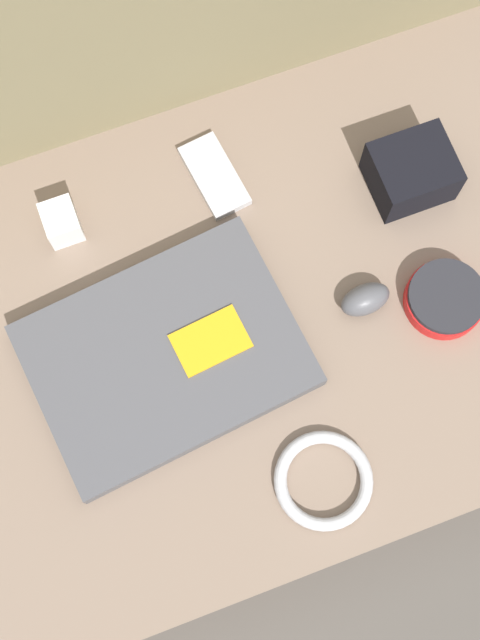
{
  "coord_description": "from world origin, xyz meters",
  "views": [
    {
      "loc": [
        -0.1,
        -0.27,
        1.24
      ],
      "look_at": [
        0.0,
        0.0,
        0.15
      ],
      "focal_mm": 50.0,
      "sensor_mm": 36.0,
      "label": 1
    }
  ],
  "objects": [
    {
      "name": "ground_plane",
      "position": [
        0.0,
        0.0,
        0.0
      ],
      "size": [
        8.0,
        8.0,
        0.0
      ],
      "primitive_type": "plane",
      "color": "#4C4742"
    },
    {
      "name": "couch_seat",
      "position": [
        0.0,
        0.0,
        0.07
      ],
      "size": [
        0.99,
        0.64,
        0.13
      ],
      "color": "#7A6656",
      "rests_on": "ground_plane"
    },
    {
      "name": "laptop",
      "position": [
        -0.1,
        -0.01,
        0.15
      ],
      "size": [
        0.35,
        0.28,
        0.03
      ],
      "rotation": [
        0.0,
        0.0,
        0.11
      ],
      "color": "#47474C",
      "rests_on": "couch_seat"
    },
    {
      "name": "computer_mouse",
      "position": [
        0.16,
        -0.03,
        0.15
      ],
      "size": [
        0.07,
        0.04,
        0.04
      ],
      "rotation": [
        0.0,
        0.0,
        0.05
      ],
      "color": "#4C4C51",
      "rests_on": "couch_seat"
    },
    {
      "name": "speaker_puck",
      "position": [
        0.25,
        -0.06,
        0.15
      ],
      "size": [
        0.1,
        0.1,
        0.03
      ],
      "color": "red",
      "rests_on": "couch_seat"
    },
    {
      "name": "phone_silver",
      "position": [
        0.04,
        0.2,
        0.14
      ],
      "size": [
        0.07,
        0.12,
        0.01
      ],
      "rotation": [
        0.0,
        0.0,
        0.13
      ],
      "color": "#B7B7BC",
      "rests_on": "couch_seat"
    },
    {
      "name": "camera_pouch",
      "position": [
        0.28,
        0.11,
        0.17
      ],
      "size": [
        0.1,
        0.09,
        0.07
      ],
      "color": "black",
      "rests_on": "couch_seat"
    },
    {
      "name": "charger_brick",
      "position": [
        -0.17,
        0.2,
        0.16
      ],
      "size": [
        0.04,
        0.05,
        0.05
      ],
      "color": "silver",
      "rests_on": "couch_seat"
    },
    {
      "name": "cable_coil",
      "position": [
        0.03,
        -0.22,
        0.14
      ],
      "size": [
        0.12,
        0.12,
        0.02
      ],
      "color": "#B2B2B7",
      "rests_on": "couch_seat"
    }
  ]
}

